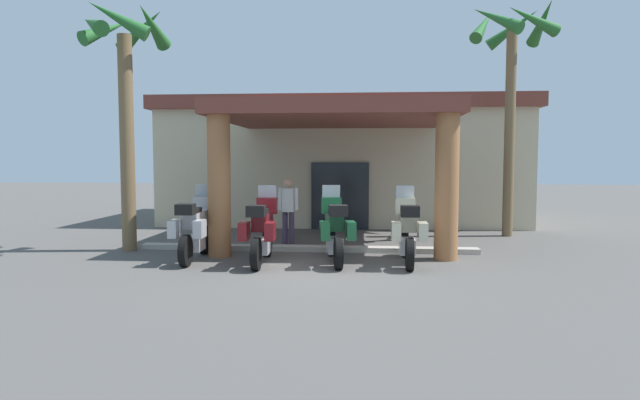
{
  "coord_description": "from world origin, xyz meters",
  "views": [
    {
      "loc": [
        0.93,
        -10.48,
        2.15
      ],
      "look_at": [
        -0.28,
        2.51,
        1.2
      ],
      "focal_mm": 30.21,
      "sensor_mm": 36.0,
      "label": 1
    }
  ],
  "objects": [
    {
      "name": "pedestrian",
      "position": [
        -1.16,
        3.15,
        0.99
      ],
      "size": [
        0.52,
        0.32,
        1.71
      ],
      "rotation": [
        0.0,
        0.0,
        4.54
      ],
      "color": "#3F334C",
      "rests_on": "ground_plane"
    },
    {
      "name": "motorcycle_green",
      "position": [
        0.2,
        0.77,
        0.7
      ],
      "size": [
        0.84,
        2.2,
        1.61
      ],
      "rotation": [
        0.0,
        0.0,
        1.73
      ],
      "color": "black",
      "rests_on": "ground_plane"
    },
    {
      "name": "palm_tree_roadside",
      "position": [
        -4.83,
        1.83,
        4.23
      ],
      "size": [
        2.03,
        2.16,
        5.92
      ],
      "color": "brown",
      "rests_on": "ground_plane"
    },
    {
      "name": "motel_building",
      "position": [
        -0.05,
        9.45,
        2.17
      ],
      "size": [
        12.55,
        12.45,
        4.24
      ],
      "rotation": [
        0.0,
        0.0,
        0.02
      ],
      "color": "beige",
      "rests_on": "ground_plane"
    },
    {
      "name": "palm_tree_near_portico",
      "position": [
        4.87,
        5.24,
        5.01
      ],
      "size": [
        2.43,
        2.42,
        6.67
      ],
      "color": "brown",
      "rests_on": "ground_plane"
    },
    {
      "name": "motorcycle_cream",
      "position": [
        1.71,
        0.78,
        0.7
      ],
      "size": [
        0.7,
        2.21,
        1.61
      ],
      "rotation": [
        0.0,
        0.0,
        1.57
      ],
      "color": "black",
      "rests_on": "ground_plane"
    },
    {
      "name": "curb_strip",
      "position": [
        -0.56,
        2.18,
        0.06
      ],
      "size": [
        8.07,
        0.36,
        0.12
      ],
      "primitive_type": "cube",
      "color": "#ADA89E",
      "rests_on": "ground_plane"
    },
    {
      "name": "ground_plane",
      "position": [
        0.0,
        0.0,
        0.0
      ],
      "size": [
        80.0,
        80.0,
        0.0
      ],
      "primitive_type": "plane",
      "color": "#514F4C"
    },
    {
      "name": "motorcycle_maroon",
      "position": [
        -1.32,
        0.54,
        0.7
      ],
      "size": [
        0.72,
        2.21,
        1.61
      ],
      "rotation": [
        0.0,
        0.0,
        1.62
      ],
      "color": "black",
      "rests_on": "ground_plane"
    },
    {
      "name": "motorcycle_silver",
      "position": [
        -2.84,
        0.78,
        0.7
      ],
      "size": [
        0.73,
        2.21,
        1.61
      ],
      "rotation": [
        0.0,
        0.0,
        1.63
      ],
      "color": "black",
      "rests_on": "ground_plane"
    }
  ]
}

